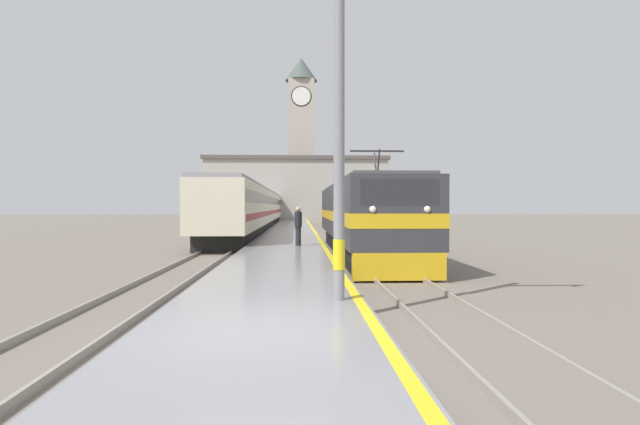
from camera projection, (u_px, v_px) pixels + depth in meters
ground_plane at (291, 236)px, 37.42m from camera, size 200.00×200.00×0.00m
platform at (290, 238)px, 32.42m from camera, size 3.81×140.00×0.41m
rail_track_near at (343, 240)px, 32.58m from camera, size 2.84×140.00×0.16m
rail_track_far at (238, 241)px, 32.28m from camera, size 2.83×140.00×0.16m
locomotive_train at (362, 217)px, 22.97m from camera, size 2.92×17.25×4.36m
passenger_train at (259, 208)px, 49.13m from camera, size 2.92×53.33×3.78m
catenary_mast at (345, 96)px, 9.79m from camera, size 2.45×0.24×7.95m
person_on_platform at (298, 225)px, 23.42m from camera, size 0.34×0.34×1.84m
clock_tower at (301, 134)px, 79.38m from camera, size 5.11×5.11×25.87m
station_building at (296, 190)px, 71.44m from camera, size 25.85×7.54×9.21m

